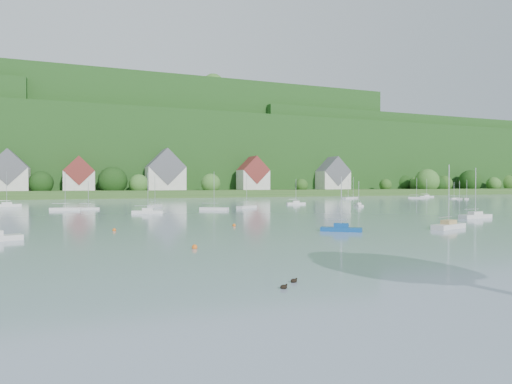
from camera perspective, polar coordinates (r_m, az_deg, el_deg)
far_shore_strip at (r=213.38m, az=-13.11°, el=-0.13°), size 600.00×60.00×3.00m
forested_ridge at (r=281.91m, az=-15.12°, el=4.48°), size 620.00×181.22×69.89m
village_building_0 at (r=199.40m, az=-28.38°, el=2.00°), size 14.00×10.40×16.00m
village_building_1 at (r=200.02m, az=-21.18°, el=1.83°), size 12.00×9.36×14.00m
village_building_2 at (r=202.38m, az=-11.21°, el=2.30°), size 16.00×11.44×18.00m
village_building_3 at (r=211.39m, az=-0.38°, el=2.03°), size 13.00×10.40×15.50m
village_building_4 at (r=234.94m, az=9.55°, el=1.96°), size 15.00×10.40×16.50m
near_sailboat_1 at (r=55.24m, az=10.56°, el=-4.44°), size 4.61×4.05×6.51m
near_sailboat_2 at (r=62.60m, az=22.86°, el=-3.82°), size 6.17×3.57×8.04m
near_sailboat_3 at (r=83.45m, az=25.64°, el=-2.65°), size 6.27×2.28×8.28m
mooring_buoy_0 at (r=40.33m, az=-7.65°, el=-7.01°), size 0.49×0.49×0.49m
mooring_buoy_3 at (r=61.04m, az=-2.74°, el=-4.28°), size 0.45×0.45×0.45m
mooring_buoy_5 at (r=57.42m, az=-17.22°, el=-4.66°), size 0.43×0.43×0.43m
duck_pair at (r=25.86m, az=4.13°, el=-11.32°), size 1.63×1.46×0.30m
far_sailboat_cluster at (r=132.94m, az=-2.51°, el=-1.26°), size 196.96×79.42×8.71m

